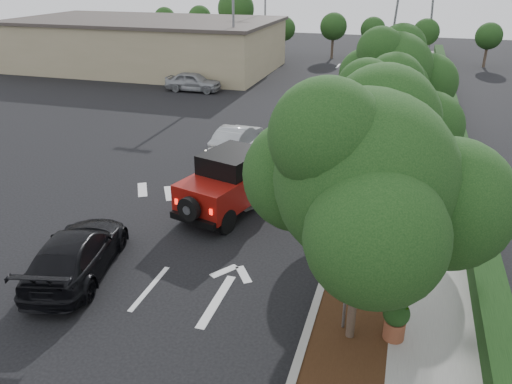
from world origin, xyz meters
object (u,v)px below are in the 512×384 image
at_px(silver_suv_ahead, 263,161).
at_px(black_suv_oncoming, 77,253).
at_px(speed_hump_sign, 347,275).
at_px(red_jeep, 232,181).

distance_m(silver_suv_ahead, black_suv_oncoming, 9.08).
bearing_deg(silver_suv_ahead, speed_hump_sign, -56.14).
height_order(silver_suv_ahead, speed_hump_sign, speed_hump_sign).
height_order(red_jeep, silver_suv_ahead, red_jeep).
height_order(silver_suv_ahead, black_suv_oncoming, silver_suv_ahead).
relative_size(black_suv_oncoming, speed_hump_sign, 1.95).
bearing_deg(red_jeep, black_suv_oncoming, -103.15).
bearing_deg(speed_hump_sign, red_jeep, 128.84).
xyz_separation_m(silver_suv_ahead, black_suv_oncoming, (-3.11, -8.53, -0.07)).
height_order(black_suv_oncoming, speed_hump_sign, speed_hump_sign).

